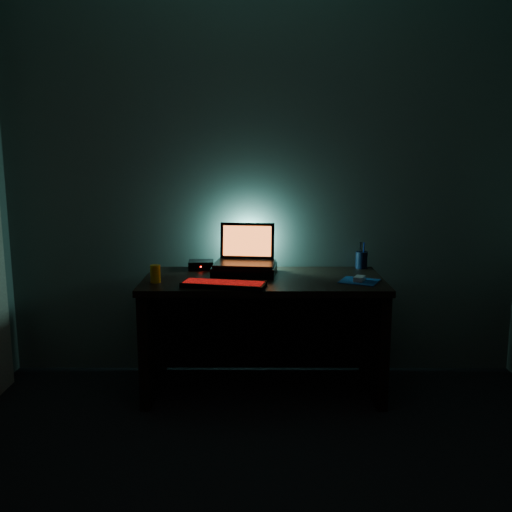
{
  "coord_description": "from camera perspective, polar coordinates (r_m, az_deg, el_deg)",
  "views": [
    {
      "loc": [
        -0.04,
        -1.88,
        1.54
      ],
      "look_at": [
        -0.05,
        1.57,
        0.9
      ],
      "focal_mm": 40.0,
      "sensor_mm": 36.0,
      "label": 1
    }
  ],
  "objects": [
    {
      "name": "room",
      "position": [
        1.9,
        1.28,
        1.82
      ],
      "size": [
        3.5,
        4.0,
        2.5
      ],
      "color": "black",
      "rests_on": "ground"
    },
    {
      "name": "laptop",
      "position": [
        3.72,
        -1.03,
        0.16
      ],
      "size": [
        0.41,
        0.32,
        0.26
      ],
      "rotation": [
        0.0,
        0.0,
        -0.11
      ],
      "color": "black",
      "rests_on": "riser"
    },
    {
      "name": "desk",
      "position": [
        3.7,
        0.73,
        -5.91
      ],
      "size": [
        1.5,
        0.7,
        0.75
      ],
      "color": "black",
      "rests_on": "ground"
    },
    {
      "name": "router",
      "position": [
        3.87,
        -5.52,
        -0.88
      ],
      "size": [
        0.17,
        0.14,
        0.06
      ],
      "rotation": [
        0.0,
        0.0,
        0.07
      ],
      "color": "black",
      "rests_on": "desk"
    },
    {
      "name": "juice_glass",
      "position": [
        3.5,
        -10.03,
        -1.76
      ],
      "size": [
        0.08,
        0.08,
        0.11
      ],
      "primitive_type": "cylinder",
      "rotation": [
        0.0,
        0.0,
        -0.25
      ],
      "color": "#E7AA0C",
      "rests_on": "desk"
    },
    {
      "name": "riser",
      "position": [
        3.69,
        -1.13,
        -1.36
      ],
      "size": [
        0.43,
        0.34,
        0.06
      ],
      "primitive_type": "cube",
      "rotation": [
        0.0,
        0.0,
        -0.11
      ],
      "color": "black",
      "rests_on": "desk"
    },
    {
      "name": "mousepad",
      "position": [
        3.54,
        10.3,
        -2.48
      ],
      "size": [
        0.28,
        0.27,
        0.0
      ],
      "primitive_type": "cube",
      "rotation": [
        0.0,
        0.0,
        -0.43
      ],
      "color": "navy",
      "rests_on": "desk"
    },
    {
      "name": "pen_cup",
      "position": [
        3.93,
        10.5,
        -0.4
      ],
      "size": [
        0.1,
        0.1,
        0.11
      ],
      "primitive_type": "cylinder",
      "rotation": [
        0.0,
        0.0,
        -0.32
      ],
      "color": "black",
      "rests_on": "desk"
    },
    {
      "name": "keyboard",
      "position": [
        3.35,
        -3.26,
        -2.85
      ],
      "size": [
        0.51,
        0.25,
        0.03
      ],
      "rotation": [
        0.0,
        0.0,
        -0.2
      ],
      "color": "black",
      "rests_on": "desk"
    },
    {
      "name": "mouse",
      "position": [
        3.54,
        10.3,
        -2.23
      ],
      "size": [
        0.09,
        0.11,
        0.03
      ],
      "primitive_type": "cube",
      "rotation": [
        0.0,
        0.0,
        -0.43
      ],
      "color": "#9FA0A5",
      "rests_on": "mousepad"
    }
  ]
}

